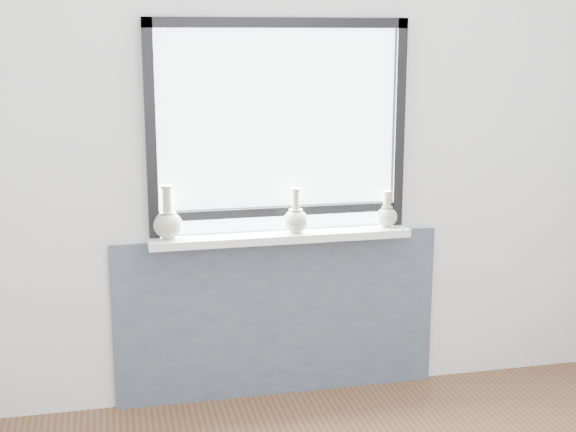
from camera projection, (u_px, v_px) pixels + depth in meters
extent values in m
cube|color=silver|center=(277.00, 151.00, 4.02)|extent=(3.60, 0.02, 2.60)
cube|color=#495766|center=(278.00, 317.00, 4.19)|extent=(1.70, 0.03, 0.86)
cube|color=silver|center=(281.00, 236.00, 4.02)|extent=(1.32, 0.18, 0.04)
cube|color=black|center=(150.00, 130.00, 3.81)|extent=(0.05, 0.06, 1.05)
cube|color=black|center=(398.00, 124.00, 4.08)|extent=(0.05, 0.06, 1.05)
cube|color=black|center=(278.00, 23.00, 3.84)|extent=(1.30, 0.06, 0.05)
cube|color=black|center=(279.00, 211.00, 4.04)|extent=(1.20, 0.05, 0.04)
cube|color=white|center=(278.00, 131.00, 3.98)|extent=(1.20, 0.01, 1.00)
cylinder|color=#A4AB8C|center=(168.00, 238.00, 3.90)|extent=(0.07, 0.07, 0.01)
ellipsoid|color=#A4AB8C|center=(168.00, 225.00, 3.89)|extent=(0.14, 0.14, 0.13)
cone|color=#A4AB8C|center=(168.00, 215.00, 3.88)|extent=(0.08, 0.08, 0.03)
cylinder|color=#A4AB8C|center=(167.00, 202.00, 3.86)|extent=(0.05, 0.05, 0.14)
cylinder|color=#A4AB8C|center=(167.00, 187.00, 3.85)|extent=(0.06, 0.06, 0.01)
cylinder|color=#A4AB8C|center=(296.00, 232.00, 4.02)|extent=(0.06, 0.06, 0.01)
ellipsoid|color=#A4AB8C|center=(296.00, 221.00, 4.01)|extent=(0.13, 0.13, 0.12)
cone|color=#A4AB8C|center=(296.00, 212.00, 4.00)|extent=(0.07, 0.07, 0.03)
cylinder|color=#A4AB8C|center=(296.00, 202.00, 3.99)|extent=(0.04, 0.04, 0.11)
cylinder|color=#A4AB8C|center=(296.00, 189.00, 3.97)|extent=(0.05, 0.05, 0.01)
cylinder|color=#A4AB8C|center=(386.00, 226.00, 4.14)|extent=(0.05, 0.05, 0.01)
ellipsoid|color=#A4AB8C|center=(387.00, 217.00, 4.13)|extent=(0.11, 0.11, 0.10)
cone|color=#A4AB8C|center=(387.00, 209.00, 4.13)|extent=(0.06, 0.06, 0.03)
cylinder|color=#A4AB8C|center=(387.00, 202.00, 4.12)|extent=(0.04, 0.04, 0.09)
cylinder|color=#A4AB8C|center=(387.00, 192.00, 4.11)|extent=(0.04, 0.04, 0.01)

